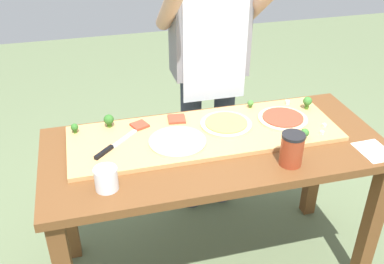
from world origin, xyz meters
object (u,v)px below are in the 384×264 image
object	(u,v)px
pizza_whole_pesto_green	(226,124)
cheese_crumble_b	(287,102)
broccoli_floret_front_left	(109,120)
pizza_slice_near_right	(140,125)
broccoli_floret_back_mid	(305,133)
pizza_whole_tomato_red	(283,118)
prep_table	(215,166)
cheese_crumble_a	(322,132)
broccoli_floret_front_mid	(251,103)
broccoli_floret_center_left	(307,102)
cheese_crumble_c	(324,125)
pizza_slice_near_left	(177,119)
chefs_knife	(111,148)
flour_cup	(106,180)
pizza_whole_cheese_artichoke	(177,141)
recipe_note	(374,151)
sauce_jar	(292,149)
broccoli_floret_back_right	(74,128)
cook_center	(209,56)

from	to	relation	value
pizza_whole_pesto_green	cheese_crumble_b	size ratio (longest dim) A/B	12.76
broccoli_floret_front_left	pizza_slice_near_right	bearing A→B (deg)	-13.48
pizza_slice_near_right	cheese_crumble_b	xyz separation A→B (m)	(0.78, 0.03, 0.00)
broccoli_floret_back_mid	pizza_whole_tomato_red	bearing A→B (deg)	95.57
prep_table	broccoli_floret_front_left	distance (m)	0.54
pizza_slice_near_right	cheese_crumble_a	bearing A→B (deg)	-19.28
pizza_whole_tomato_red	broccoli_floret_front_mid	xyz separation A→B (m)	(-0.11, 0.16, 0.02)
pizza_whole_pesto_green	broccoli_floret_center_left	xyz separation A→B (m)	(0.45, 0.05, 0.03)
cheese_crumble_a	cheese_crumble_c	distance (m)	0.07
pizza_slice_near_left	pizza_slice_near_right	distance (m)	0.18
prep_table	broccoli_floret_center_left	world-z (taller)	broccoli_floret_center_left
broccoli_floret_front_left	cheese_crumble_b	bearing A→B (deg)	0.07
chefs_knife	broccoli_floret_front_mid	xyz separation A→B (m)	(0.73, 0.21, 0.02)
pizza_whole_tomato_red	flour_cup	bearing A→B (deg)	-161.22
pizza_whole_cheese_artichoke	cheese_crumble_b	bearing A→B (deg)	18.95
pizza_slice_near_left	recipe_note	world-z (taller)	pizza_slice_near_left
sauce_jar	flour_cup	bearing A→B (deg)	177.98
pizza_whole_tomato_red	pizza_slice_near_left	xyz separation A→B (m)	(-0.50, 0.13, -0.00)
pizza_slice_near_right	pizza_whole_tomato_red	bearing A→B (deg)	-9.26
broccoli_floret_back_right	sauce_jar	world-z (taller)	sauce_jar
broccoli_floret_back_mid	broccoli_floret_front_left	bearing A→B (deg)	158.42
pizza_slice_near_left	cook_center	distance (m)	0.44
broccoli_floret_back_mid	cook_center	xyz separation A→B (m)	(-0.27, 0.63, 0.16)
cheese_crumble_a	cheese_crumble_b	bearing A→B (deg)	94.53
prep_table	flour_cup	size ratio (longest dim) A/B	16.58
chefs_knife	pizza_slice_near_left	distance (m)	0.38
chefs_knife	cheese_crumble_b	size ratio (longest dim) A/B	11.04
prep_table	cook_center	world-z (taller)	cook_center
prep_table	cheese_crumble_c	size ratio (longest dim) A/B	99.24
broccoli_floret_center_left	broccoli_floret_back_mid	bearing A→B (deg)	-119.22
prep_table	sauce_jar	size ratio (longest dim) A/B	10.63
flour_cup	recipe_note	xyz separation A→B (m)	(1.17, -0.03, -0.04)
broccoli_floret_front_mid	broccoli_floret_center_left	bearing A→B (deg)	-17.43
pizza_whole_tomato_red	recipe_note	bearing A→B (deg)	-48.92
prep_table	broccoli_floret_back_mid	size ratio (longest dim) A/B	29.46
broccoli_floret_back_mid	broccoli_floret_front_mid	world-z (taller)	broccoli_floret_back_mid
broccoli_floret_center_left	pizza_slice_near_right	bearing A→B (deg)	177.38
cheese_crumble_a	cook_center	distance (m)	0.73
cheese_crumble_a	cheese_crumble_c	bearing A→B (deg)	52.78
broccoli_floret_front_mid	chefs_knife	bearing A→B (deg)	-164.10
pizza_slice_near_right	broccoli_floret_front_mid	xyz separation A→B (m)	(0.58, 0.05, 0.02)
chefs_knife	cheese_crumble_a	distance (m)	0.97
pizza_slice_near_right	broccoli_floret_back_right	xyz separation A→B (m)	(-0.30, 0.02, 0.02)
broccoli_floret_back_mid	recipe_note	xyz separation A→B (m)	(0.27, -0.14, -0.05)
pizza_whole_cheese_artichoke	broccoli_floret_front_left	distance (m)	0.36
broccoli_floret_front_left	broccoli_floret_back_right	bearing A→B (deg)	-174.12
sauce_jar	broccoli_floret_center_left	bearing A→B (deg)	55.06
cheese_crumble_a	cook_center	size ratio (longest dim) A/B	0.01
broccoli_floret_back_right	cheese_crumble_a	distance (m)	1.15
cheese_crumble_a	cheese_crumble_c	size ratio (longest dim) A/B	0.97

